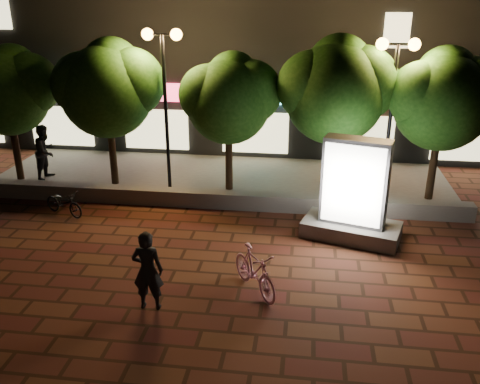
% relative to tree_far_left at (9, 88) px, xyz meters
% --- Properties ---
extents(ground, '(80.00, 80.00, 0.00)m').
position_rel_tree_far_left_xyz_m(ground, '(6.95, -5.46, -3.29)').
color(ground, '#502B19').
rests_on(ground, ground).
extents(retaining_wall, '(16.00, 0.45, 0.50)m').
position_rel_tree_far_left_xyz_m(retaining_wall, '(6.95, -1.46, -3.04)').
color(retaining_wall, slate).
rests_on(retaining_wall, ground).
extents(sidewalk, '(16.00, 5.00, 0.08)m').
position_rel_tree_far_left_xyz_m(sidewalk, '(6.95, 1.04, -3.25)').
color(sidewalk, slate).
rests_on(sidewalk, ground).
extents(building_block, '(28.00, 8.12, 11.30)m').
position_rel_tree_far_left_xyz_m(building_block, '(6.94, 7.53, 1.70)').
color(building_block, black).
rests_on(building_block, ground).
extents(tree_far_left, '(3.36, 2.80, 4.63)m').
position_rel_tree_far_left_xyz_m(tree_far_left, '(0.00, 0.00, 0.00)').
color(tree_far_left, black).
rests_on(tree_far_left, sidewalk).
extents(tree_left, '(3.60, 3.00, 4.89)m').
position_rel_tree_far_left_xyz_m(tree_left, '(3.50, 0.00, 0.15)').
color(tree_left, black).
rests_on(tree_left, sidewalk).
extents(tree_mid, '(3.24, 2.70, 4.50)m').
position_rel_tree_far_left_xyz_m(tree_mid, '(7.50, -0.00, -0.08)').
color(tree_mid, black).
rests_on(tree_mid, sidewalk).
extents(tree_right, '(3.72, 3.10, 5.07)m').
position_rel_tree_far_left_xyz_m(tree_right, '(10.80, 0.00, 0.27)').
color(tree_right, black).
rests_on(tree_right, sidewalk).
extents(tree_far_right, '(3.48, 2.90, 4.76)m').
position_rel_tree_far_left_xyz_m(tree_far_right, '(14.00, 0.00, 0.08)').
color(tree_far_right, black).
rests_on(tree_far_right, sidewalk).
extents(street_lamp_left, '(1.26, 0.36, 5.18)m').
position_rel_tree_far_left_xyz_m(street_lamp_left, '(5.45, -0.26, 0.74)').
color(street_lamp_left, black).
rests_on(street_lamp_left, sidewalk).
extents(street_lamp_right, '(1.26, 0.36, 4.98)m').
position_rel_tree_far_left_xyz_m(street_lamp_right, '(12.45, -0.26, 0.60)').
color(street_lamp_right, black).
rests_on(street_lamp_right, sidewalk).
extents(ad_kiosk, '(2.84, 1.96, 2.80)m').
position_rel_tree_far_left_xyz_m(ad_kiosk, '(11.29, -3.04, -2.16)').
color(ad_kiosk, slate).
rests_on(ad_kiosk, ground).
extents(scooter_pink, '(1.44, 1.72, 1.06)m').
position_rel_tree_far_left_xyz_m(scooter_pink, '(8.96, -6.13, -2.76)').
color(scooter_pink, pink).
rests_on(scooter_pink, ground).
extents(rider, '(0.67, 0.46, 1.80)m').
position_rel_tree_far_left_xyz_m(rider, '(6.81, -7.04, -2.39)').
color(rider, black).
rests_on(rider, ground).
extents(scooter_parked, '(1.58, 1.08, 0.78)m').
position_rel_tree_far_left_xyz_m(scooter_parked, '(2.83, -2.67, -2.90)').
color(scooter_parked, black).
rests_on(scooter_parked, ground).
extents(pedestrian, '(0.83, 1.01, 1.93)m').
position_rel_tree_far_left_xyz_m(pedestrian, '(0.88, 0.20, -2.25)').
color(pedestrian, black).
rests_on(pedestrian, sidewalk).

